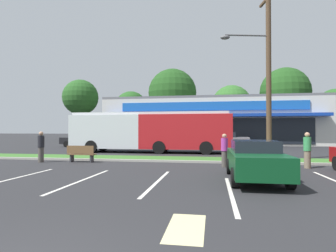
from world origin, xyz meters
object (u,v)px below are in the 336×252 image
(car_0, at_px, (255,159))
(pedestrian_by_pole, at_px, (307,150))
(utility_pole, at_px, (266,68))
(car_1, at_px, (83,140))
(car_2, at_px, (227,140))
(city_bus, at_px, (150,131))
(pedestrian_mid, at_px, (224,150))
(bus_stop_bench, at_px, (81,153))
(pedestrian_near_bench, at_px, (41,147))

(car_0, height_order, pedestrian_by_pole, pedestrian_by_pole)
(utility_pole, xyz_separation_m, car_0, (-1.60, -6.34, -4.73))
(car_1, distance_m, car_2, 15.47)
(city_bus, xyz_separation_m, pedestrian_mid, (5.61, -7.91, -0.94))
(bus_stop_bench, xyz_separation_m, car_2, (8.87, 13.90, 0.32))
(city_bus, bearing_deg, car_1, -34.34)
(car_1, height_order, car_2, car_2)
(car_0, xyz_separation_m, car_2, (-0.05, 18.04, 0.06))
(city_bus, height_order, bus_stop_bench, city_bus)
(utility_pole, distance_m, car_0, 8.07)
(bus_stop_bench, bearing_deg, pedestrian_by_pole, 177.63)
(pedestrian_near_bench, bearing_deg, pedestrian_by_pole, 57.13)
(bus_stop_bench, height_order, car_0, car_0)
(car_2, height_order, pedestrian_by_pole, pedestrian_by_pole)
(car_0, xyz_separation_m, car_1, (-15.52, 17.43, 0.03))
(pedestrian_by_pole, bearing_deg, pedestrian_mid, -132.33)
(car_2, bearing_deg, car_1, -177.71)
(utility_pole, relative_size, car_1, 2.32)
(car_2, xyz_separation_m, pedestrian_near_bench, (-11.12, -14.29, 0.06))
(car_2, xyz_separation_m, pedestrian_by_pole, (3.02, -14.40, 0.05))
(bus_stop_bench, bearing_deg, car_0, 155.10)
(car_2, relative_size, pedestrian_near_bench, 2.38)
(utility_pole, relative_size, bus_stop_bench, 6.43)
(bus_stop_bench, xyz_separation_m, pedestrian_near_bench, (-2.25, -0.39, 0.38))
(utility_pole, height_order, pedestrian_near_bench, utility_pole)
(car_0, bearing_deg, city_bus, -149.85)
(car_0, bearing_deg, bus_stop_bench, -114.90)
(utility_pole, xyz_separation_m, car_2, (-1.66, 11.71, -4.67))
(bus_stop_bench, height_order, pedestrian_by_pole, pedestrian_by_pole)
(city_bus, xyz_separation_m, pedestrian_near_bench, (-4.61, -7.54, -0.89))
(car_0, relative_size, pedestrian_near_bench, 2.52)
(car_1, distance_m, pedestrian_by_pole, 23.05)
(utility_pole, bearing_deg, car_2, 98.06)
(car_1, bearing_deg, utility_pole, 147.07)
(city_bus, bearing_deg, pedestrian_near_bench, 58.62)
(city_bus, relative_size, pedestrian_near_bench, 7.43)
(utility_pole, height_order, car_0, utility_pole)
(car_2, height_order, pedestrian_near_bench, pedestrian_near_bench)
(bus_stop_bench, bearing_deg, pedestrian_mid, 174.60)
(pedestrian_near_bench, relative_size, pedestrian_by_pole, 1.02)
(car_1, bearing_deg, bus_stop_bench, 116.40)
(car_2, relative_size, pedestrian_by_pole, 2.42)
(car_1, height_order, pedestrian_near_bench, pedestrian_near_bench)
(car_2, height_order, pedestrian_mid, pedestrian_mid)
(city_bus, height_order, car_2, city_bus)
(pedestrian_near_bench, distance_m, pedestrian_mid, 10.22)
(city_bus, distance_m, pedestrian_near_bench, 8.88)
(city_bus, xyz_separation_m, car_1, (-8.95, 6.13, -0.98))
(bus_stop_bench, height_order, car_2, car_2)
(city_bus, relative_size, car_2, 3.12)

